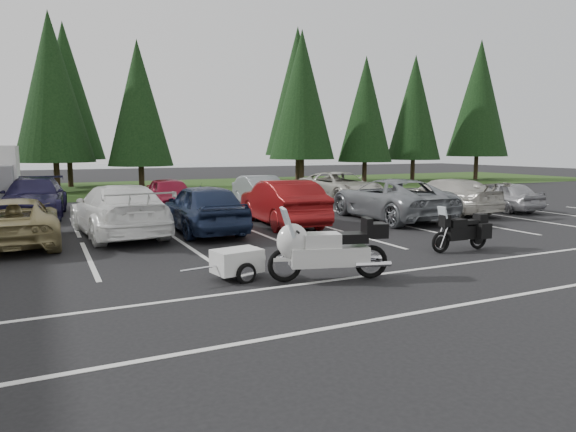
{
  "coord_description": "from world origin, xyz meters",
  "views": [
    {
      "loc": [
        -5.86,
        -12.7,
        2.81
      ],
      "look_at": [
        -0.01,
        -0.5,
        1.01
      ],
      "focal_mm": 32.0,
      "sensor_mm": 36.0,
      "label": 1
    }
  ],
  "objects_px": {
    "car_far_1": "(34,198)",
    "cargo_trailer": "(237,264)",
    "car_near_2": "(15,222)",
    "car_near_8": "(501,196)",
    "touring_motorcycle": "(329,243)",
    "car_near_3": "(119,210)",
    "adventure_motorcycle": "(460,228)",
    "car_far_2": "(170,195)",
    "car_far_4": "(340,187)",
    "car_near_5": "(282,203)",
    "car_near_4": "(203,208)",
    "car_near_7": "(445,196)",
    "car_far_3": "(262,192)",
    "car_near_6": "(390,199)"
  },
  "relations": [
    {
      "from": "car_far_4",
      "to": "touring_motorcycle",
      "type": "distance_m",
      "value": 16.36
    },
    {
      "from": "car_near_4",
      "to": "adventure_motorcycle",
      "type": "bearing_deg",
      "value": 131.85
    },
    {
      "from": "cargo_trailer",
      "to": "touring_motorcycle",
      "type": "bearing_deg",
      "value": -37.87
    },
    {
      "from": "car_near_5",
      "to": "adventure_motorcycle",
      "type": "bearing_deg",
      "value": 114.8
    },
    {
      "from": "car_far_2",
      "to": "car_far_4",
      "type": "relative_size",
      "value": 0.8
    },
    {
      "from": "car_near_4",
      "to": "car_far_2",
      "type": "xyz_separation_m",
      "value": [
        0.27,
        5.99,
        -0.07
      ]
    },
    {
      "from": "car_near_5",
      "to": "touring_motorcycle",
      "type": "height_order",
      "value": "car_near_5"
    },
    {
      "from": "car_near_3",
      "to": "car_near_4",
      "type": "relative_size",
      "value": 1.17
    },
    {
      "from": "car_far_3",
      "to": "adventure_motorcycle",
      "type": "relative_size",
      "value": 2.14
    },
    {
      "from": "car_far_4",
      "to": "cargo_trailer",
      "type": "xyz_separation_m",
      "value": [
        -10.45,
        -12.91,
        -0.44
      ]
    },
    {
      "from": "car_far_4",
      "to": "adventure_motorcycle",
      "type": "distance_m",
      "value": 13.26
    },
    {
      "from": "car_near_6",
      "to": "touring_motorcycle",
      "type": "distance_m",
      "value": 9.96
    },
    {
      "from": "car_near_3",
      "to": "car_near_6",
      "type": "height_order",
      "value": "car_near_3"
    },
    {
      "from": "car_far_4",
      "to": "cargo_trailer",
      "type": "bearing_deg",
      "value": -132.43
    },
    {
      "from": "car_far_3",
      "to": "car_near_3",
      "type": "bearing_deg",
      "value": -141.54
    },
    {
      "from": "car_near_2",
      "to": "car_near_4",
      "type": "height_order",
      "value": "car_near_4"
    },
    {
      "from": "car_near_4",
      "to": "car_far_4",
      "type": "xyz_separation_m",
      "value": [
        9.37,
        6.65,
        -0.06
      ]
    },
    {
      "from": "car_near_2",
      "to": "cargo_trailer",
      "type": "distance_m",
      "value": 7.83
    },
    {
      "from": "touring_motorcycle",
      "to": "car_far_1",
      "type": "bearing_deg",
      "value": 128.45
    },
    {
      "from": "car_far_1",
      "to": "touring_motorcycle",
      "type": "xyz_separation_m",
      "value": [
        5.73,
        -13.71,
        -0.01
      ]
    },
    {
      "from": "car_far_2",
      "to": "car_far_3",
      "type": "relative_size",
      "value": 0.98
    },
    {
      "from": "car_far_1",
      "to": "car_far_2",
      "type": "relative_size",
      "value": 1.25
    },
    {
      "from": "car_far_1",
      "to": "car_near_5",
      "type": "bearing_deg",
      "value": -31.8
    },
    {
      "from": "car_near_5",
      "to": "touring_motorcycle",
      "type": "distance_m",
      "value": 7.93
    },
    {
      "from": "touring_motorcycle",
      "to": "cargo_trailer",
      "type": "xyz_separation_m",
      "value": [
        -1.73,
        0.92,
        -0.47
      ]
    },
    {
      "from": "car_far_2",
      "to": "adventure_motorcycle",
      "type": "relative_size",
      "value": 2.11
    },
    {
      "from": "car_near_3",
      "to": "cargo_trailer",
      "type": "distance_m",
      "value": 7.02
    },
    {
      "from": "touring_motorcycle",
      "to": "car_near_4",
      "type": "bearing_deg",
      "value": 110.91
    },
    {
      "from": "car_near_2",
      "to": "cargo_trailer",
      "type": "relative_size",
      "value": 3.44
    },
    {
      "from": "car_far_1",
      "to": "cargo_trailer",
      "type": "relative_size",
      "value": 3.85
    },
    {
      "from": "car_near_5",
      "to": "car_near_6",
      "type": "relative_size",
      "value": 0.87
    },
    {
      "from": "car_near_5",
      "to": "car_far_2",
      "type": "relative_size",
      "value": 1.14
    },
    {
      "from": "car_far_1",
      "to": "cargo_trailer",
      "type": "bearing_deg",
      "value": -67.39
    },
    {
      "from": "car_near_6",
      "to": "car_far_3",
      "type": "xyz_separation_m",
      "value": [
        -3.03,
        5.84,
        -0.06
      ]
    },
    {
      "from": "car_near_2",
      "to": "car_near_3",
      "type": "xyz_separation_m",
      "value": [
        2.92,
        0.4,
        0.14
      ]
    },
    {
      "from": "adventure_motorcycle",
      "to": "car_far_1",
      "type": "bearing_deg",
      "value": 131.11
    },
    {
      "from": "car_near_2",
      "to": "car_near_8",
      "type": "distance_m",
      "value": 19.35
    },
    {
      "from": "car_near_5",
      "to": "touring_motorcycle",
      "type": "xyz_separation_m",
      "value": [
        -2.43,
        -7.55,
        -0.03
      ]
    },
    {
      "from": "car_near_7",
      "to": "car_far_4",
      "type": "distance_m",
      "value": 6.35
    },
    {
      "from": "car_near_8",
      "to": "car_far_3",
      "type": "relative_size",
      "value": 0.87
    },
    {
      "from": "car_far_3",
      "to": "touring_motorcycle",
      "type": "xyz_separation_m",
      "value": [
        -3.9,
        -13.0,
        0.06
      ]
    },
    {
      "from": "car_near_7",
      "to": "car_far_1",
      "type": "bearing_deg",
      "value": -25.11
    },
    {
      "from": "car_near_7",
      "to": "car_far_4",
      "type": "height_order",
      "value": "car_far_4"
    },
    {
      "from": "car_far_3",
      "to": "car_far_4",
      "type": "distance_m",
      "value": 4.89
    },
    {
      "from": "car_far_3",
      "to": "cargo_trailer",
      "type": "bearing_deg",
      "value": -112.78
    },
    {
      "from": "car_near_3",
      "to": "car_near_6",
      "type": "relative_size",
      "value": 0.98
    },
    {
      "from": "car_near_2",
      "to": "adventure_motorcycle",
      "type": "height_order",
      "value": "car_near_2"
    },
    {
      "from": "car_near_3",
      "to": "adventure_motorcycle",
      "type": "bearing_deg",
      "value": 135.68
    },
    {
      "from": "car_near_4",
      "to": "car_far_4",
      "type": "distance_m",
      "value": 11.49
    },
    {
      "from": "car_near_5",
      "to": "car_far_3",
      "type": "xyz_separation_m",
      "value": [
        1.47,
        5.45,
        -0.09
      ]
    }
  ]
}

